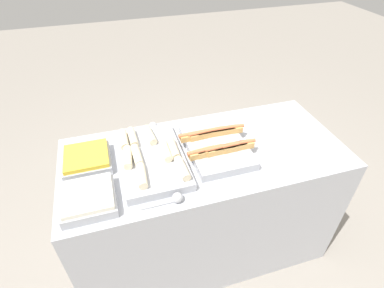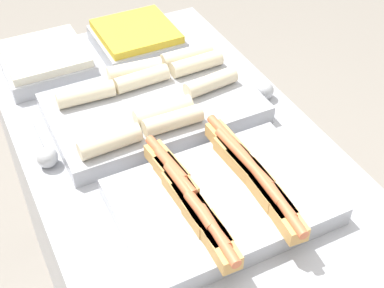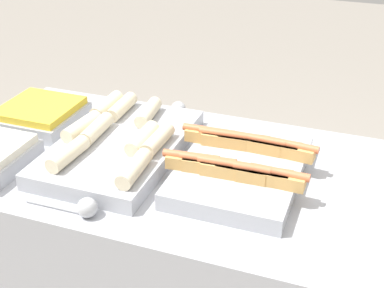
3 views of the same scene
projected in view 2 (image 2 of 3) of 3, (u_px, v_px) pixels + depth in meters
The scene contains 6 objects.
tray_hotdogs at pixel (222, 197), 1.19m from camera, with size 0.41×0.46×0.10m.
tray_wraps at pixel (154, 104), 1.45m from camera, with size 0.35×0.56×0.10m.
tray_side_front at pixel (46, 61), 1.61m from camera, with size 0.25×0.25×0.07m.
tray_side_back at pixel (137, 38), 1.71m from camera, with size 0.25×0.25×0.07m.
serving_spoon_near at pixel (46, 156), 1.31m from camera, with size 0.21×0.05×0.05m.
serving_spoon_far at pixel (262, 89), 1.52m from camera, with size 0.22×0.05×0.05m.
Camera 2 is at (0.76, -0.42, 1.84)m, focal length 50.00 mm.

